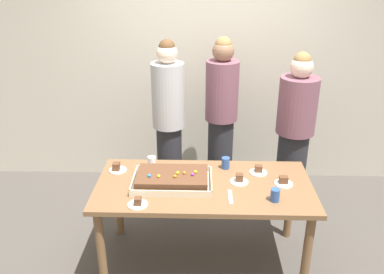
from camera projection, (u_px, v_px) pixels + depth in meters
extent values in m
plane|color=#4C4742|center=(203.00, 258.00, 3.59)|extent=(12.00, 12.00, 0.00)
cube|color=beige|center=(205.00, 51.00, 4.45)|extent=(8.00, 0.12, 3.00)
cube|color=brown|center=(204.00, 186.00, 3.30)|extent=(1.75, 0.85, 0.04)
cylinder|color=brown|center=(101.00, 249.00, 3.15)|extent=(0.07, 0.07, 0.71)
cylinder|color=brown|center=(307.00, 253.00, 3.11)|extent=(0.07, 0.07, 0.71)
cylinder|color=brown|center=(118.00, 201.00, 3.78)|extent=(0.07, 0.07, 0.71)
cylinder|color=brown|center=(290.00, 204.00, 3.74)|extent=(0.07, 0.07, 0.71)
cube|color=beige|center=(173.00, 183.00, 3.29)|extent=(0.64, 0.42, 0.01)
cube|color=beige|center=(170.00, 193.00, 3.09)|extent=(0.64, 0.01, 0.05)
cube|color=beige|center=(174.00, 168.00, 3.46)|extent=(0.64, 0.01, 0.05)
cube|color=beige|center=(134.00, 180.00, 3.28)|extent=(0.01, 0.42, 0.05)
cube|color=beige|center=(211.00, 181.00, 3.27)|extent=(0.01, 0.42, 0.05)
cube|color=brown|center=(172.00, 178.00, 3.27)|extent=(0.57, 0.35, 0.08)
sphere|color=orange|center=(184.00, 173.00, 3.24)|extent=(0.03, 0.03, 0.03)
sphere|color=yellow|center=(159.00, 176.00, 3.19)|extent=(0.03, 0.03, 0.03)
sphere|color=yellow|center=(178.00, 173.00, 3.24)|extent=(0.03, 0.03, 0.03)
sphere|color=#2D84E0|center=(149.00, 176.00, 3.20)|extent=(0.03, 0.03, 0.03)
sphere|color=orange|center=(175.00, 176.00, 3.19)|extent=(0.03, 0.03, 0.03)
sphere|color=yellow|center=(195.00, 172.00, 3.26)|extent=(0.03, 0.03, 0.03)
sphere|color=purple|center=(193.00, 174.00, 3.22)|extent=(0.03, 0.03, 0.03)
cylinder|color=white|center=(258.00, 172.00, 3.46)|extent=(0.15, 0.15, 0.01)
cube|color=brown|center=(259.00, 169.00, 3.45)|extent=(0.06, 0.05, 0.06)
cylinder|color=white|center=(118.00, 170.00, 3.50)|extent=(0.15, 0.15, 0.01)
cube|color=brown|center=(116.00, 166.00, 3.48)|extent=(0.06, 0.06, 0.07)
cylinder|color=white|center=(138.00, 205.00, 3.00)|extent=(0.15, 0.15, 0.01)
cube|color=brown|center=(138.00, 201.00, 2.98)|extent=(0.05, 0.05, 0.06)
cylinder|color=white|center=(239.00, 182.00, 3.31)|extent=(0.15, 0.15, 0.01)
cube|color=brown|center=(239.00, 177.00, 3.31)|extent=(0.06, 0.06, 0.06)
cylinder|color=white|center=(283.00, 184.00, 3.28)|extent=(0.15, 0.15, 0.01)
cube|color=brown|center=(283.00, 180.00, 3.28)|extent=(0.07, 0.05, 0.06)
cylinder|color=#2D5199|center=(226.00, 163.00, 3.52)|extent=(0.07, 0.07, 0.10)
cylinder|color=white|center=(152.00, 162.00, 3.54)|extent=(0.07, 0.07, 0.10)
cylinder|color=#2D5199|center=(275.00, 195.00, 3.04)|extent=(0.07, 0.07, 0.10)
cube|color=silver|center=(230.00, 197.00, 3.10)|extent=(0.03, 0.20, 0.01)
cylinder|color=#28282D|center=(170.00, 167.00, 4.19)|extent=(0.25, 0.25, 0.92)
cylinder|color=#B2B2B7|center=(168.00, 96.00, 3.88)|extent=(0.31, 0.31, 0.63)
sphere|color=beige|center=(167.00, 53.00, 3.72)|extent=(0.20, 0.20, 0.20)
sphere|color=brown|center=(167.00, 48.00, 3.69)|extent=(0.15, 0.15, 0.15)
cylinder|color=#28282D|center=(290.00, 171.00, 4.16)|extent=(0.30, 0.30, 0.87)
cylinder|color=#7A4C5B|center=(298.00, 106.00, 3.87)|extent=(0.37, 0.37, 0.55)
sphere|color=beige|center=(302.00, 67.00, 3.72)|extent=(0.21, 0.21, 0.21)
sphere|color=olive|center=(302.00, 61.00, 3.70)|extent=(0.17, 0.17, 0.17)
cylinder|color=#28282D|center=(220.00, 158.00, 4.38)|extent=(0.27, 0.27, 0.91)
cylinder|color=#7A4C5B|center=(222.00, 91.00, 4.08)|extent=(0.33, 0.33, 0.61)
sphere|color=#8C664C|center=(223.00, 51.00, 3.92)|extent=(0.21, 0.21, 0.21)
sphere|color=olive|center=(223.00, 45.00, 3.89)|extent=(0.17, 0.17, 0.17)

